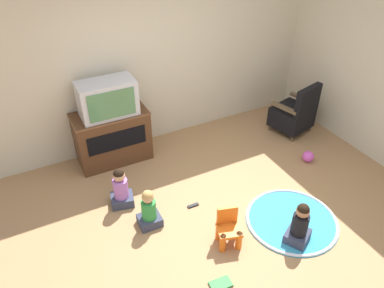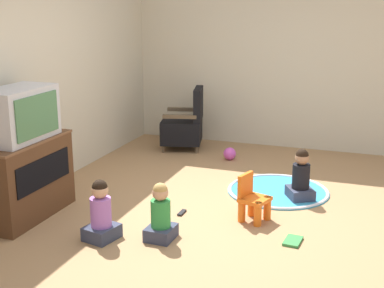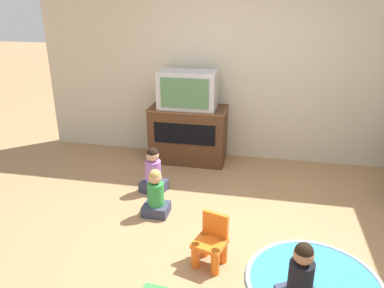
% 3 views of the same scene
% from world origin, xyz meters
% --- Properties ---
extents(ground_plane, '(30.00, 30.00, 0.00)m').
position_xyz_m(ground_plane, '(0.00, 0.00, 0.00)').
color(ground_plane, '#9E754C').
extents(wall_back, '(5.83, 0.12, 2.58)m').
position_xyz_m(wall_back, '(-0.09, 2.16, 1.29)').
color(wall_back, beige).
rests_on(wall_back, ground_plane).
extents(wall_right, '(0.12, 5.22, 2.58)m').
position_xyz_m(wall_right, '(2.77, -0.39, 1.29)').
color(wall_right, beige).
rests_on(wall_right, ground_plane).
extents(tv_cabinet, '(1.07, 0.54, 0.79)m').
position_xyz_m(tv_cabinet, '(-0.78, 1.82, 0.41)').
color(tv_cabinet, '#4C2D19').
rests_on(tv_cabinet, ground_plane).
extents(television, '(0.78, 0.43, 0.51)m').
position_xyz_m(television, '(-0.78, 1.79, 1.04)').
color(television, '#B7B7BC').
rests_on(television, tv_cabinet).
extents(black_armchair, '(0.70, 0.69, 0.89)m').
position_xyz_m(black_armchair, '(2.12, 1.18, 0.34)').
color(black_armchair, brown).
rests_on(black_armchair, ground_plane).
extents(yellow_kid_chair, '(0.33, 0.32, 0.46)m').
position_xyz_m(yellow_kid_chair, '(-0.11, -0.36, 0.19)').
color(yellow_kid_chair, orange).
rests_on(yellow_kid_chair, ground_plane).
extents(play_mat, '(1.14, 1.14, 0.04)m').
position_xyz_m(play_mat, '(0.77, -0.45, 0.01)').
color(play_mat, teal).
rests_on(play_mat, ground_plane).
extents(child_watching_left, '(0.28, 0.24, 0.53)m').
position_xyz_m(child_watching_left, '(-0.81, 0.31, 0.23)').
color(child_watching_left, '#33384C').
rests_on(child_watching_left, ground_plane).
extents(child_watching_center, '(0.37, 0.36, 0.56)m').
position_xyz_m(child_watching_center, '(0.62, -0.71, 0.24)').
color(child_watching_center, '#33384C').
rests_on(child_watching_center, ground_plane).
extents(child_watching_right, '(0.34, 0.31, 0.56)m').
position_xyz_m(child_watching_right, '(-0.99, 0.82, 0.24)').
color(child_watching_right, '#33384C').
rests_on(child_watching_right, ground_plane).
extents(toy_ball, '(0.17, 0.17, 0.17)m').
position_xyz_m(toy_ball, '(1.79, 0.41, 0.09)').
color(toy_ball, '#CC4CB2').
rests_on(toy_ball, ground_plane).
extents(book, '(0.24, 0.16, 0.02)m').
position_xyz_m(book, '(-0.48, -0.82, 0.01)').
color(book, '#337F3D').
rests_on(book, ground_plane).
extents(remote_control, '(0.15, 0.05, 0.02)m').
position_xyz_m(remote_control, '(-0.20, 0.35, 0.01)').
color(remote_control, black).
rests_on(remote_control, ground_plane).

